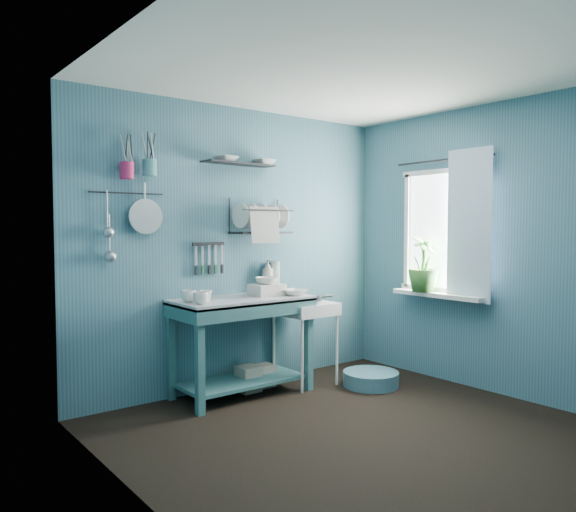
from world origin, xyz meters
TOP-DOWN VIEW (x-y plane):
  - floor at (0.00, 0.00)m, footprint 3.20×3.20m
  - ceiling at (0.00, 0.00)m, footprint 3.20×3.20m
  - wall_back at (0.00, 1.50)m, footprint 3.20×0.00m
  - wall_left at (-1.60, 0.00)m, footprint 0.00×3.00m
  - wall_right at (1.60, 0.00)m, footprint 0.00×3.00m
  - work_counter at (-0.16, 1.22)m, footprint 1.23×0.69m
  - mug_left at (-0.64, 1.06)m, footprint 0.12×0.12m
  - mug_mid at (-0.54, 1.16)m, footprint 0.14×0.14m
  - mug_right at (-0.66, 1.22)m, footprint 0.17×0.17m
  - wash_tub at (0.09, 1.20)m, footprint 0.28×0.22m
  - tub_bowl at (0.09, 1.20)m, footprint 0.20×0.19m
  - soap_bottle at (0.26, 1.42)m, footprint 0.11×0.12m
  - water_bottle at (0.36, 1.44)m, footprint 0.09×0.09m
  - counter_bowl at (0.29, 1.07)m, footprint 0.22×0.22m
  - hotplate_stand at (0.48, 1.15)m, footprint 0.54×0.54m
  - frying_pan at (0.48, 1.15)m, footprint 0.30×0.30m
  - knife_strip at (-0.34, 1.47)m, footprint 0.32×0.04m
  - dish_rack at (0.15, 1.37)m, footprint 0.57×0.30m
  - upper_shelf at (-0.06, 1.40)m, footprint 0.71×0.23m
  - shelf_bowl_left at (-0.20, 1.40)m, footprint 0.22×0.22m
  - shelf_bowl_right at (0.21, 1.40)m, footprint 0.20×0.20m
  - utensil_cup_magenta at (-1.08, 1.42)m, footprint 0.11×0.11m
  - utensil_cup_teal at (-0.89, 1.42)m, footprint 0.11×0.11m
  - colander at (-0.92, 1.45)m, footprint 0.28×0.03m
  - ladle_outer at (-1.22, 1.46)m, footprint 0.01×0.01m
  - ladle_inner at (-1.21, 1.46)m, footprint 0.01×0.01m
  - hook_rail at (-1.06, 1.47)m, footprint 0.60×0.01m
  - window_glass at (1.59, 0.45)m, footprint 0.00×1.10m
  - windowsill at (1.50, 0.45)m, footprint 0.16×0.95m
  - curtain at (1.52, 0.15)m, footprint 0.00×1.35m
  - curtain_rod at (1.54, 0.45)m, footprint 0.02×1.05m
  - potted_plant at (1.47, 0.60)m, footprint 0.35×0.35m
  - storage_tin_large at (-0.06, 1.27)m, footprint 0.18×0.18m
  - storage_tin_small at (0.14, 1.30)m, footprint 0.15×0.15m
  - floor_basin at (0.90, 0.73)m, footprint 0.50×0.50m

SIDE VIEW (x-z plane):
  - floor at x=0.00m, z-range 0.00..0.00m
  - floor_basin at x=0.90m, z-range 0.00..0.13m
  - storage_tin_small at x=0.14m, z-range 0.00..0.20m
  - storage_tin_large at x=-0.06m, z-range 0.00..0.22m
  - hotplate_stand at x=0.48m, z-range 0.00..0.75m
  - work_counter at x=-0.16m, z-range 0.00..0.84m
  - frying_pan at x=0.48m, z-range 0.77..0.81m
  - windowsill at x=1.50m, z-range 0.79..0.83m
  - counter_bowl at x=0.29m, z-range 0.84..0.89m
  - mug_mid at x=-0.54m, z-range 0.84..0.93m
  - mug_left at x=-0.64m, z-range 0.84..0.93m
  - mug_right at x=-0.66m, z-range 0.84..0.93m
  - wash_tub at x=0.09m, z-range 0.84..0.94m
  - tub_bowl at x=0.09m, z-range 0.94..1.00m
  - water_bottle at x=0.36m, z-range 0.84..1.12m
  - soap_bottle at x=0.26m, z-range 0.84..1.14m
  - potted_plant at x=1.47m, z-range 0.83..1.35m
  - wall_back at x=0.00m, z-range -0.35..2.85m
  - wall_left at x=-1.60m, z-range -0.25..2.75m
  - wall_right at x=1.60m, z-range -0.25..2.75m
  - knife_strip at x=-0.34m, z-range 1.28..1.31m
  - ladle_inner at x=-1.21m, z-range 1.23..1.53m
  - window_glass at x=1.59m, z-range 0.85..1.95m
  - curtain at x=1.52m, z-range 0.77..2.12m
  - colander at x=-0.92m, z-range 1.38..1.66m
  - dish_rack at x=0.15m, z-range 1.37..1.69m
  - ladle_outer at x=-1.22m, z-range 1.42..1.72m
  - hook_rail at x=-1.06m, z-range 1.69..1.71m
  - utensil_cup_magenta at x=-1.08m, z-range 1.81..1.94m
  - utensil_cup_teal at x=-0.89m, z-range 1.84..1.97m
  - upper_shelf at x=-0.06m, z-range 1.98..2.00m
  - shelf_bowl_right at x=0.21m, z-range 1.99..2.04m
  - curtain_rod at x=1.54m, z-range 2.04..2.06m
  - shelf_bowl_left at x=-0.20m, z-range 2.06..2.11m
  - ceiling at x=0.00m, z-range 2.50..2.50m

